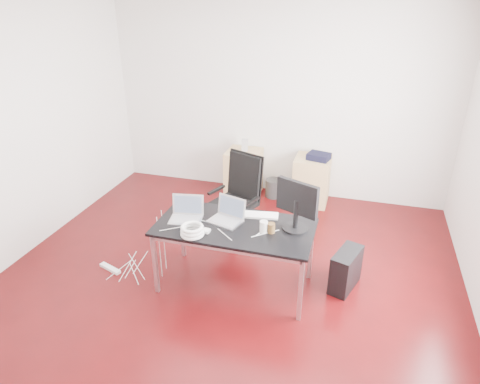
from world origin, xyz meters
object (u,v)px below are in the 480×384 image
(desk, at_px, (235,230))
(filing_cabinet_right, at_px, (311,180))
(pc_tower, at_px, (346,270))
(filing_cabinet_left, at_px, (244,173))
(office_chair, at_px, (238,194))

(desk, relative_size, filing_cabinet_right, 2.29)
(desk, xyz_separation_m, filing_cabinet_right, (0.50, 2.21, -0.33))
(pc_tower, bearing_deg, filing_cabinet_left, 149.08)
(office_chair, relative_size, filing_cabinet_left, 1.54)
(filing_cabinet_left, bearing_deg, pc_tower, -49.04)
(desk, bearing_deg, filing_cabinet_right, 77.21)
(office_chair, height_order, filing_cabinet_right, office_chair)
(desk, distance_m, filing_cabinet_right, 2.29)
(filing_cabinet_left, bearing_deg, filing_cabinet_right, 0.00)
(pc_tower, bearing_deg, office_chair, 172.52)
(filing_cabinet_left, xyz_separation_m, filing_cabinet_right, (1.04, 0.00, 0.00))
(desk, bearing_deg, pc_tower, 14.17)
(filing_cabinet_right, relative_size, pc_tower, 1.56)
(filing_cabinet_right, bearing_deg, filing_cabinet_left, 180.00)
(office_chair, bearing_deg, pc_tower, -4.28)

